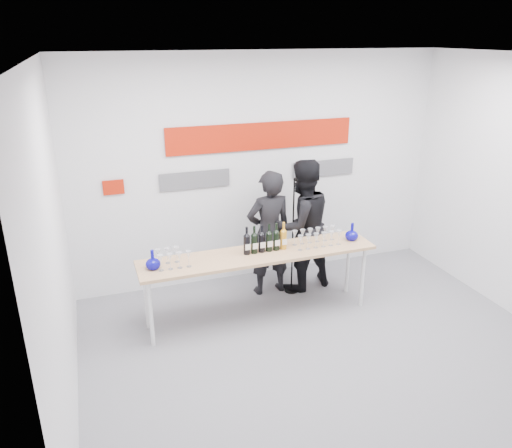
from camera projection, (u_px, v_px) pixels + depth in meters
name	position (u px, v px, depth m)	size (l,w,h in m)	color
ground	(323.00, 350.00, 5.36)	(5.00, 5.00, 0.00)	slate
back_wall	(261.00, 170.00, 6.59)	(5.00, 0.04, 3.00)	silver
signage	(258.00, 147.00, 6.43)	(3.38, 0.02, 0.79)	#AE1B07
tasting_table	(259.00, 258.00, 5.73)	(2.76, 0.57, 0.83)	tan
wine_bottles	(265.00, 238.00, 5.70)	(0.53, 0.08, 0.33)	black
decanter_left	(153.00, 259.00, 5.30)	(0.16, 0.16, 0.21)	#0B0789
decanter_right	(352.00, 231.00, 6.05)	(0.16, 0.16, 0.21)	#0B0789
glasses_left	(172.00, 259.00, 5.36)	(0.37, 0.23, 0.18)	silver
glasses_right	(317.00, 238.00, 5.91)	(0.57, 0.23, 0.18)	silver
presenter_left	(269.00, 233.00, 6.30)	(0.60, 0.39, 1.64)	black
presenter_right	(301.00, 226.00, 6.42)	(0.84, 0.66, 1.74)	black
mic_stand	(292.00, 258.00, 6.42)	(0.18, 0.18, 1.56)	black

